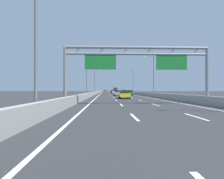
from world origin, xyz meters
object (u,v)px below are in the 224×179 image
object	(u,v)px
black_car	(112,91)
white_car	(114,92)
sign_gantry	(137,60)
yellow_car	(124,95)
silver_car	(118,93)
streetlamp_left_near	(40,27)
streetlamp_right_far	(133,80)
streetlamp_right_mid	(153,73)
red_car	(124,92)
green_car	(129,93)
orange_car	(105,91)
box_truck	(115,90)
streetlamp_left_mid	(88,73)
streetlamp_left_far	(95,80)

from	to	relation	value
black_car	white_car	xyz separation A→B (m)	(0.03, -18.06, 0.03)
sign_gantry	yellow_car	xyz separation A→B (m)	(-0.05, 13.73, -4.09)
silver_car	streetlamp_left_near	bearing A→B (deg)	-100.59
streetlamp_right_far	streetlamp_left_near	bearing A→B (deg)	-103.01
streetlamp_right_mid	red_car	bearing A→B (deg)	96.84
streetlamp_left_near	white_car	world-z (taller)	streetlamp_left_near
green_car	orange_car	xyz separation A→B (m)	(-6.92, 41.57, -0.02)
yellow_car	box_truck	world-z (taller)	box_truck
sign_gantry	streetlamp_left_mid	bearing A→B (deg)	107.84
sign_gantry	yellow_car	bearing A→B (deg)	90.19
red_car	green_car	bearing A→B (deg)	-90.94
sign_gantry	box_truck	distance (m)	110.92
orange_car	yellow_car	bearing A→B (deg)	-86.88
green_car	red_car	distance (m)	19.57
silver_car	streetlamp_right_far	bearing A→B (deg)	73.33
red_car	streetlamp_left_far	bearing A→B (deg)	171.58
streetlamp_left_far	streetlamp_right_far	size ratio (longest dim) A/B	1.00
streetlamp_left_near	streetlamp_left_far	world-z (taller)	same
orange_car	streetlamp_right_mid	bearing A→B (deg)	-78.29
streetlamp_left_far	orange_car	world-z (taller)	streetlamp_left_far
streetlamp_left_far	yellow_car	size ratio (longest dim) A/B	2.11
green_car	yellow_car	size ratio (longest dim) A/B	0.93
streetlamp_right_mid	box_truck	distance (m)	87.87
streetlamp_right_mid	red_car	xyz separation A→B (m)	(-3.68, 30.64, -4.61)
silver_car	red_car	bearing A→B (deg)	80.63
sign_gantry	box_truck	world-z (taller)	sign_gantry
streetlamp_left_mid	box_truck	bearing A→B (deg)	82.94
black_car	streetlamp_left_mid	bearing A→B (deg)	-98.79
orange_car	sign_gantry	bearing A→B (deg)	-87.41
black_car	box_truck	distance (m)	39.54
streetlamp_left_near	silver_car	world-z (taller)	streetlamp_left_near
yellow_car	red_car	distance (m)	40.23
streetlamp_right_mid	streetlamp_right_far	bearing A→B (deg)	90.00
streetlamp_left_mid	black_car	world-z (taller)	streetlamp_left_mid
yellow_car	streetlamp_right_mid	bearing A→B (deg)	51.30
streetlamp_left_near	green_car	world-z (taller)	streetlamp_left_near
streetlamp_left_near	green_car	bearing A→B (deg)	75.85
streetlamp_right_mid	box_truck	size ratio (longest dim) A/B	1.06
sign_gantry	white_car	xyz separation A→B (m)	(0.05, 53.39, -4.03)
streetlamp_left_far	box_truck	bearing A→B (deg)	78.91
streetlamp_right_mid	green_car	distance (m)	12.66
yellow_car	green_car	bearing A→B (deg)	80.20
box_truck	white_car	bearing A→B (deg)	-93.35
sign_gantry	streetlamp_left_mid	world-z (taller)	streetlamp_left_mid
box_truck	silver_car	bearing A→B (deg)	-92.49
silver_car	box_truck	xyz separation A→B (m)	(3.51, 80.70, 0.92)
streetlamp_left_far	streetlamp_right_far	world-z (taller)	same
streetlamp_left_far	orange_car	distance (m)	21.25
silver_car	white_car	size ratio (longest dim) A/B	1.04
green_car	yellow_car	distance (m)	20.78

